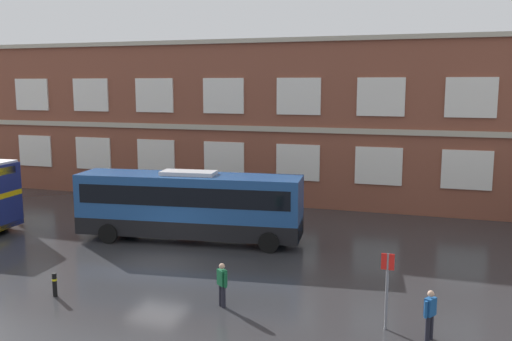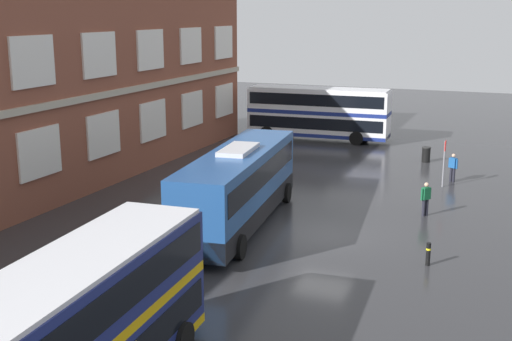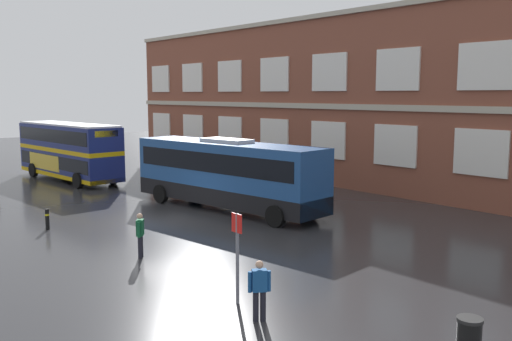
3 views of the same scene
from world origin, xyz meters
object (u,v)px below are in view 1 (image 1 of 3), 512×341
(second_passenger, at_px, (222,283))
(touring_coach, at_px, (189,206))
(waiting_passenger, at_px, (430,313))
(bus_stand_flag, at_px, (387,284))
(safety_bollard_east, at_px, (55,284))

(second_passenger, bearing_deg, touring_coach, 122.41)
(touring_coach, xyz_separation_m, waiting_passenger, (12.51, -8.36, -0.98))
(touring_coach, bearing_deg, second_passenger, -57.59)
(waiting_passenger, relative_size, bus_stand_flag, 0.63)
(bus_stand_flag, xyz_separation_m, safety_bollard_east, (-12.78, -0.99, -1.14))
(touring_coach, xyz_separation_m, second_passenger, (5.00, -7.88, -0.98))
(safety_bollard_east, bearing_deg, touring_coach, 79.29)
(bus_stand_flag, bearing_deg, waiting_passenger, -14.44)
(waiting_passenger, bearing_deg, bus_stand_flag, 165.56)
(waiting_passenger, distance_m, second_passenger, 7.52)
(touring_coach, bearing_deg, safety_bollard_east, -100.71)
(second_passenger, height_order, bus_stand_flag, bus_stand_flag)
(bus_stand_flag, relative_size, safety_bollard_east, 2.84)
(touring_coach, height_order, bus_stand_flag, touring_coach)
(second_passenger, xyz_separation_m, bus_stand_flag, (6.07, -0.11, 0.70))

